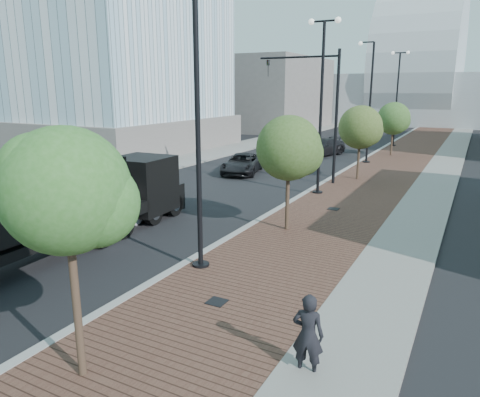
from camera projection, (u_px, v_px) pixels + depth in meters
The scene contains 23 objects.
sidewalk at pixel (415, 156), 39.25m from camera, with size 7.00×140.00×0.12m, color #4C2D23.
concrete_strip at pixel (449, 158), 38.02m from camera, with size 2.40×140.00×0.13m, color slate.
curb at pixel (374, 153), 40.84m from camera, with size 0.30×140.00×0.14m, color gray.
west_sidewalk at pixel (247, 145), 46.74m from camera, with size 4.00×140.00×0.12m, color slate.
dump_truck at pixel (89, 206), 17.31m from camera, with size 2.98×13.42×3.25m.
white_sedan at pixel (97, 213), 18.40m from camera, with size 1.72×4.93×1.63m, color white.
dark_car_mid at pixel (242, 164), 31.31m from camera, with size 2.26×4.90×1.36m, color black.
dark_car_far at pixel (323, 147), 39.65m from camera, with size 2.07×5.08×1.47m, color black.
pedestrian at pixel (308, 335), 9.16m from camera, with size 0.66×0.43×1.80m, color black.
streetlight_1 at pixel (195, 136), 13.84m from camera, with size 1.44×0.56×9.21m.
streetlight_2 at pixel (321, 107), 23.98m from camera, with size 1.72×0.56×9.28m.
streetlight_3 at pixel (368, 108), 34.44m from camera, with size 1.44×0.56×9.21m.
streetlight_4 at pixel (397, 98), 44.58m from camera, with size 1.72×0.56×9.28m.
traffic_mast at pixel (322, 102), 26.92m from camera, with size 5.09×0.20×8.00m.
tree_0 at pixel (69, 191), 8.28m from camera, with size 2.44×2.40×5.15m.
tree_1 at pixel (290, 148), 17.84m from camera, with size 2.61×2.60×4.78m.
tree_2 at pixel (361, 127), 28.16m from camera, with size 2.72×2.72×4.77m.
tree_3 at pixel (394, 119), 38.49m from camera, with size 2.77×2.77×4.65m.
tower_podium at pixel (111, 133), 44.52m from camera, with size 19.00×19.00×3.00m, color slate.
convention_center at pixel (419, 87), 78.96m from camera, with size 50.00×30.00×50.00m.
commercial_block_nw at pixel (266, 94), 65.91m from camera, with size 14.00×20.00×10.00m, color #67605C.
utility_cover_1 at pixel (217, 302), 12.26m from camera, with size 0.50×0.50×0.02m, color black.
utility_cover_2 at pixel (333, 209), 21.70m from camera, with size 0.50×0.50×0.02m, color black.
Camera 1 is at (8.21, -1.64, 5.79)m, focal length 33.71 mm.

